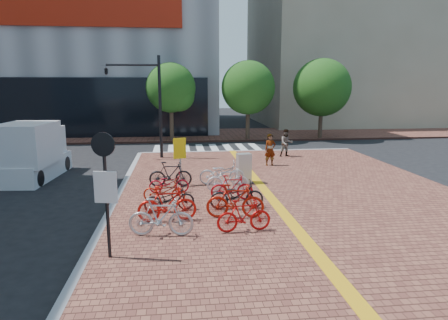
{
  "coord_description": "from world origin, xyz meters",
  "views": [
    {
      "loc": [
        -1.57,
        -13.76,
        4.55
      ],
      "look_at": [
        0.39,
        2.96,
        1.3
      ],
      "focal_mm": 32.0,
      "sensor_mm": 36.0,
      "label": 1
    }
  ],
  "objects": [
    {
      "name": "kerb_north",
      "position": [
        3.0,
        12.0,
        0.08
      ],
      "size": [
        14.0,
        0.25,
        0.15
      ],
      "primitive_type": "cube",
      "color": "gray",
      "rests_on": "ground"
    },
    {
      "name": "bike_9",
      "position": [
        0.45,
        0.83,
        0.64
      ],
      "size": [
        1.65,
        0.54,
        0.98
      ],
      "primitive_type": "imported",
      "rotation": [
        0.0,
        0.0,
        1.52
      ],
      "color": "#A90C14",
      "rests_on": "sidewalk"
    },
    {
      "name": "crosswalk",
      "position": [
        0.5,
        14.0,
        0.01
      ],
      "size": [
        7.5,
        4.0,
        0.01
      ],
      "color": "silver",
      "rests_on": "ground"
    },
    {
      "name": "box_truck",
      "position": [
        -8.54,
        6.07,
        1.3
      ],
      "size": [
        2.45,
        4.91,
        2.75
      ],
      "color": "silver",
      "rests_on": "ground"
    },
    {
      "name": "pedestrian_b",
      "position": [
        4.98,
        9.57,
        0.98
      ],
      "size": [
        0.83,
        0.66,
        1.67
      ],
      "primitive_type": "imported",
      "rotation": [
        0.0,
        0.0,
        0.04
      ],
      "color": "#505365",
      "rests_on": "sidewalk"
    },
    {
      "name": "bike_4",
      "position": [
        -1.96,
        2.13,
        0.57
      ],
      "size": [
        1.61,
        0.57,
        0.85
      ],
      "primitive_type": "imported",
      "rotation": [
        0.0,
        0.0,
        1.56
      ],
      "color": "#9F0B1A",
      "rests_on": "sidewalk"
    },
    {
      "name": "bike_2",
      "position": [
        -1.9,
        -0.28,
        0.61
      ],
      "size": [
        1.85,
        0.95,
        0.93
      ],
      "primitive_type": "imported",
      "rotation": [
        0.0,
        0.0,
        1.77
      ],
      "color": "black",
      "rests_on": "sidewalk"
    },
    {
      "name": "bike_10",
      "position": [
        0.43,
        1.94,
        0.67
      ],
      "size": [
        1.74,
        0.52,
        1.04
      ],
      "primitive_type": "imported",
      "rotation": [
        0.0,
        0.0,
        1.55
      ],
      "color": "silver",
      "rests_on": "sidewalk"
    },
    {
      "name": "bike_5",
      "position": [
        -1.91,
        3.1,
        0.7
      ],
      "size": [
        1.86,
        0.64,
        1.1
      ],
      "primitive_type": "imported",
      "rotation": [
        0.0,
        0.0,
        1.51
      ],
      "color": "black",
      "rests_on": "sidewalk"
    },
    {
      "name": "street_trees",
      "position": [
        5.04,
        17.45,
        4.1
      ],
      "size": [
        16.2,
        4.6,
        6.35
      ],
      "color": "#38281E",
      "rests_on": "far_sidewalk"
    },
    {
      "name": "bike_8",
      "position": [
        0.48,
        -0.26,
        0.65
      ],
      "size": [
        1.94,
        0.73,
        1.01
      ],
      "primitive_type": "imported",
      "rotation": [
        0.0,
        0.0,
        1.6
      ],
      "color": "black",
      "rests_on": "sidewalk"
    },
    {
      "name": "ground",
      "position": [
        0.0,
        0.0,
        0.0
      ],
      "size": [
        120.0,
        120.0,
        0.0
      ],
      "primitive_type": "plane",
      "color": "black",
      "rests_on": "ground"
    },
    {
      "name": "bike_0",
      "position": [
        -2.1,
        -2.57,
        0.72
      ],
      "size": [
        1.96,
        0.78,
        1.14
      ],
      "primitive_type": "imported",
      "rotation": [
        0.0,
        0.0,
        1.44
      ],
      "color": "#A9A9AE",
      "rests_on": "sidewalk"
    },
    {
      "name": "building_beige",
      "position": [
        18.0,
        32.0,
        9.0
      ],
      "size": [
        20.0,
        18.0,
        18.0
      ],
      "primitive_type": "cube",
      "color": "gray",
      "rests_on": "ground"
    },
    {
      "name": "pedestrian_a",
      "position": [
        3.39,
        7.07,
        1.01
      ],
      "size": [
        0.68,
        0.5,
        1.72
      ],
      "primitive_type": "imported",
      "rotation": [
        0.0,
        0.0,
        0.14
      ],
      "color": "gray",
      "rests_on": "sidewalk"
    },
    {
      "name": "bike_1",
      "position": [
        -1.95,
        -1.3,
        0.72
      ],
      "size": [
        1.93,
        0.66,
        1.14
      ],
      "primitive_type": "imported",
      "rotation": [
        0.0,
        0.0,
        1.64
      ],
      "color": "red",
      "rests_on": "sidewalk"
    },
    {
      "name": "traffic_light_pole",
      "position": [
        -3.93,
        10.12,
        4.27
      ],
      "size": [
        3.21,
        1.24,
        5.97
      ],
      "color": "black",
      "rests_on": "sidewalk"
    },
    {
      "name": "bike_11",
      "position": [
        0.34,
        3.23,
        0.67
      ],
      "size": [
        2.02,
        0.82,
        1.04
      ],
      "primitive_type": "imported",
      "rotation": [
        0.0,
        0.0,
        1.5
      ],
      "color": "#B7B7BC",
      "rests_on": "sidewalk"
    },
    {
      "name": "bike_6",
      "position": [
        0.36,
        -2.5,
        0.65
      ],
      "size": [
        1.69,
        0.61,
        1.0
      ],
      "primitive_type": "imported",
      "rotation": [
        0.0,
        0.0,
        1.66
      ],
      "color": "#B00D0C",
      "rests_on": "sidewalk"
    },
    {
      "name": "bike_7",
      "position": [
        0.28,
        -1.23,
        0.73
      ],
      "size": [
        1.97,
        0.78,
        1.15
      ],
      "primitive_type": "imported",
      "rotation": [
        0.0,
        0.0,
        1.44
      ],
      "color": "#9D190B",
      "rests_on": "sidewalk"
    },
    {
      "name": "utility_box",
      "position": [
        1.34,
        3.41,
        0.81
      ],
      "size": [
        0.67,
        0.53,
        1.33
      ],
      "primitive_type": "cube",
      "rotation": [
        0.0,
        0.0,
        0.15
      ],
      "color": "#ADADB1",
      "rests_on": "sidewalk"
    },
    {
      "name": "notice_sign",
      "position": [
        -3.37,
        -3.92,
        2.19
      ],
      "size": [
        0.59,
        0.21,
        3.24
      ],
      "color": "black",
      "rests_on": "sidewalk"
    },
    {
      "name": "tactile_strip",
      "position": [
        2.0,
        -5.0,
        0.16
      ],
      "size": [
        0.4,
        34.0,
        0.01
      ],
      "primitive_type": "cube",
      "color": "gold",
      "rests_on": "sidewalk"
    },
    {
      "name": "far_sidewalk",
      "position": [
        0.0,
        21.0,
        0.07
      ],
      "size": [
        70.0,
        8.0,
        0.15
      ],
      "primitive_type": "cube",
      "color": "brown",
      "rests_on": "ground"
    },
    {
      "name": "yellow_sign",
      "position": [
        -1.47,
        3.4,
        1.58
      ],
      "size": [
        0.55,
        0.22,
        2.07
      ],
      "color": "#B7B7BC",
      "rests_on": "sidewalk"
    },
    {
      "name": "sidewalk",
      "position": [
        3.0,
        -5.0,
        0.07
      ],
      "size": [
        14.0,
        34.0,
        0.15
      ],
      "primitive_type": "cube",
      "color": "brown",
      "rests_on": "ground"
    },
    {
      "name": "bike_3",
      "position": [
        -2.11,
        0.88,
        0.57
      ],
      "size": [
        1.67,
        0.8,
        0.84
      ],
      "primitive_type": "imported",
      "rotation": [
        0.0,
        0.0,
        1.41
      ],
      "color": "#B8200D",
      "rests_on": "sidewalk"
    },
    {
      "name": "kerb_west",
      "position": [
        -4.0,
        -5.0,
        0.08
      ],
      "size": [
        0.25,
        34.0,
        0.15
      ],
      "primitive_type": "cube",
      "color": "gray",
      "rests_on": "ground"
    }
  ]
}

